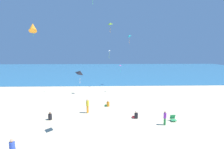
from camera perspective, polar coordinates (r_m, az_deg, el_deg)
ground_plane at (r=20.42m, az=-0.40°, el=-12.11°), size 120.00×120.00×0.00m
ocean_water at (r=63.59m, az=-1.36°, el=1.58°), size 120.00×60.00×0.05m
beach_chair_far_left at (r=18.51m, az=20.17°, el=-13.90°), size 0.55×0.62×0.62m
person_0 at (r=19.49m, az=-8.38°, el=-10.23°), size 0.43×0.43×1.65m
person_2 at (r=18.23m, az=8.16°, el=-13.73°), size 0.71×0.59×0.79m
person_4 at (r=18.85m, az=-20.43°, el=-13.40°), size 0.47×0.70×0.81m
person_6 at (r=17.14m, az=17.68°, el=-13.67°), size 0.34×0.34×1.37m
person_8 at (r=21.69m, az=-1.47°, el=-10.09°), size 0.70×0.49×0.79m
kite_orange at (r=20.73m, az=-25.50°, el=14.44°), size 1.22×1.44×1.62m
kite_teal at (r=34.51m, az=5.82°, el=13.00°), size 0.94×1.04×1.89m
kite_lime at (r=27.18m, az=-0.68°, el=17.01°), size 0.93×0.89×1.68m
kite_black at (r=14.24m, az=-10.83°, el=0.69°), size 0.63×0.79×1.14m
kite_white at (r=32.25m, az=-1.06°, el=8.09°), size 0.53×0.60×1.60m
kite_magenta at (r=28.78m, az=2.91°, el=3.09°), size 0.39×0.47×1.36m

